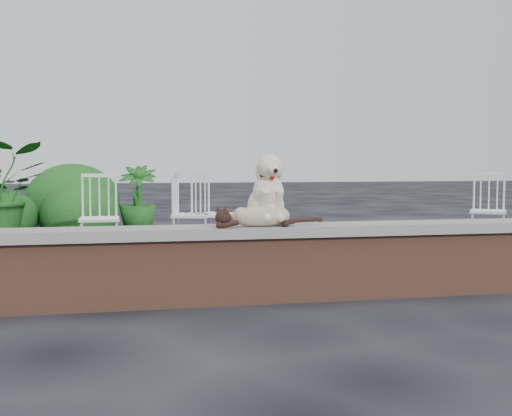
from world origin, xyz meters
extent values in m
plane|color=black|center=(0.00, 0.00, 0.00)|extent=(60.00, 60.00, 0.00)
cube|color=brown|center=(0.00, 0.00, 0.25)|extent=(6.00, 0.30, 0.50)
cube|color=slate|center=(0.00, 0.00, 0.54)|extent=(6.20, 0.40, 0.08)
imported|color=#1A5117|center=(-1.37, 5.21, 0.51)|extent=(0.64, 0.64, 1.02)
ellipsoid|color=#1A5117|center=(-3.17, 4.40, 0.33)|extent=(0.93, 0.85, 0.73)
ellipsoid|color=#1A5117|center=(-2.33, 5.32, 0.49)|extent=(1.40, 1.28, 1.11)
ellipsoid|color=#1A5117|center=(-2.16, 4.28, 0.38)|extent=(1.06, 0.98, 0.84)
camera|label=1|loc=(-1.60, -4.76, 1.05)|focal=45.08mm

